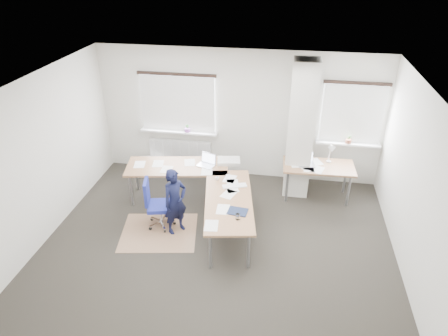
% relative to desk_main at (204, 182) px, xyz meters
% --- Properties ---
extents(ground, '(6.00, 6.00, 0.00)m').
position_rel_desk_main_xyz_m(ground, '(0.41, -0.85, -0.69)').
color(ground, black).
rests_on(ground, ground).
extents(room_shell, '(6.04, 5.04, 2.82)m').
position_rel_desk_main_xyz_m(room_shell, '(0.59, -0.40, 1.05)').
color(room_shell, silver).
rests_on(room_shell, ground).
extents(floor_mat, '(1.51, 1.34, 0.01)m').
position_rel_desk_main_xyz_m(floor_mat, '(-0.70, -0.73, -0.69)').
color(floor_mat, '#926C50').
rests_on(floor_mat, ground).
extents(white_crate, '(0.61, 0.51, 0.31)m').
position_rel_desk_main_xyz_m(white_crate, '(-1.57, 1.40, -0.54)').
color(white_crate, white).
rests_on(white_crate, ground).
extents(desk_main, '(2.82, 2.63, 0.96)m').
position_rel_desk_main_xyz_m(desk_main, '(0.00, 0.00, 0.00)').
color(desk_main, brown).
rests_on(desk_main, ground).
extents(desk_side, '(1.43, 0.76, 1.22)m').
position_rel_desk_main_xyz_m(desk_side, '(2.12, 0.95, -0.01)').
color(desk_side, brown).
rests_on(desk_side, ground).
extents(task_chair, '(0.54, 0.52, 0.97)m').
position_rel_desk_main_xyz_m(task_chair, '(-0.75, -0.52, -0.42)').
color(task_chair, navy).
rests_on(task_chair, ground).
extents(person, '(0.52, 0.54, 1.25)m').
position_rel_desk_main_xyz_m(person, '(-0.39, -0.62, -0.07)').
color(person, black).
rests_on(person, ground).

